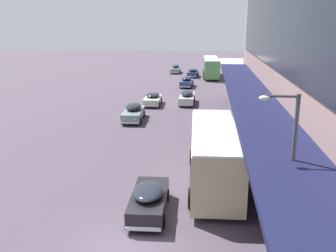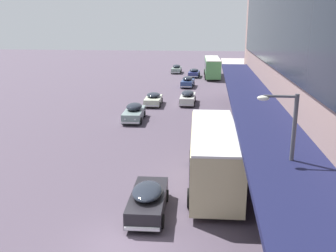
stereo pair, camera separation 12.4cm
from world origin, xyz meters
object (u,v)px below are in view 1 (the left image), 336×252
Objects in this scene: sedan_trailing_mid at (153,99)px; sedan_lead_near at (149,199)px; sedan_far_back at (175,69)px; sedan_trailing_near at (187,97)px; sedan_oncoming_front at (193,73)px; transit_bus_kerbside_rear at (211,66)px; sedan_second_mid at (187,82)px; sedan_lead_mid at (134,112)px; pedestrian_at_kerb at (284,167)px; transit_bus_kerbside_front at (214,153)px; street_lamp at (288,162)px.

sedan_lead_near is at bearing -81.87° from sedan_trailing_mid.
sedan_far_back is at bearing 90.14° from sedan_trailing_mid.
sedan_trailing_near is at bearing 15.16° from sedan_trailing_mid.
sedan_oncoming_front is 6.47m from sedan_far_back.
transit_bus_kerbside_rear is 8.58m from sedan_far_back.
sedan_second_mid reaches higher than sedan_far_back.
transit_bus_kerbside_rear is at bearing 76.73° from sedan_lead_mid.
sedan_second_mid is at bearing 93.71° from sedan_trailing_near.
sedan_second_mid is at bearing 102.55° from pedestrian_at_kerb.
sedan_second_mid is (-3.69, 34.79, -1.16)m from transit_bus_kerbside_front.
sedan_trailing_mid is 0.88× the size of sedan_trailing_near.
sedan_lead_mid is 1.12× the size of sedan_trailing_mid.
sedan_oncoming_front is 24.54m from sedan_trailing_mid.
sedan_trailing_near is at bearing 89.43° from sedan_lead_near.
sedan_trailing_near is at bearing -96.82° from transit_bus_kerbside_rear.
pedestrian_at_kerb is 7.35m from street_lamp.
transit_bus_kerbside_front is at bearing -62.16° from sedan_lead_mid.
pedestrian_at_kerb reaches higher than sedan_lead_near.
sedan_trailing_mid is 0.67× the size of street_lamp.
sedan_trailing_near is at bearing -86.29° from sedan_second_mid.
sedan_oncoming_front is 0.90× the size of sedan_lead_mid.
street_lamp reaches higher than sedan_lead_near.
sedan_lead_near is (0.09, -49.61, 0.01)m from sedan_oncoming_front.
sedan_lead_mid is (-7.57, 14.33, -1.14)m from transit_bus_kerbside_front.
sedan_lead_mid is 1.08× the size of sedan_lead_near.
transit_bus_kerbside_front is 2.11× the size of sedan_lead_near.
sedan_far_back is (-6.76, 5.15, -1.13)m from transit_bus_kerbside_rear.
sedan_far_back is at bearing 97.63° from transit_bus_kerbside_front.
sedan_trailing_near is at bearing -82.12° from sedan_far_back.
sedan_oncoming_front is at bearing 96.46° from street_lamp.
sedan_second_mid is at bearing -92.26° from sedan_oncoming_front.
sedan_trailing_mid is (0.79, 7.19, -0.09)m from sedan_lead_mid.
pedestrian_at_kerb is (11.56, -14.08, 0.38)m from sedan_lead_mid.
sedan_trailing_mid is (-3.53, -24.28, -0.04)m from sedan_oncoming_front.
transit_bus_kerbside_rear reaches higher than sedan_lead_near.
sedan_second_mid reaches higher than sedan_lead_near.
sedan_oncoming_front is at bearing 90.11° from sedan_lead_near.
pedestrian_at_kerb reaches higher than sedan_trailing_near.
sedan_trailing_near is (0.36, -23.23, 0.05)m from sedan_oncoming_front.
pedestrian_at_kerb reaches higher than sedan_second_mid.
sedan_trailing_mid is 0.95× the size of sedan_far_back.
pedestrian_at_kerb is at bearing 29.56° from sedan_lead_near.
sedan_lead_near is at bearing -90.57° from sedan_trailing_near.
pedestrian_at_kerb is at bearing 3.58° from transit_bus_kerbside_front.
sedan_far_back is at bearing 97.88° from sedan_trailing_near.
sedan_lead_mid is 1.12× the size of sedan_second_mid.
sedan_lead_mid reaches higher than sedan_far_back.
sedan_oncoming_front is 2.35× the size of pedestrian_at_kerb.
sedan_far_back is at bearing 142.68° from transit_bus_kerbside_rear.
sedan_oncoming_front is 0.97× the size of sedan_lead_near.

